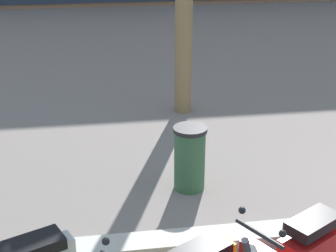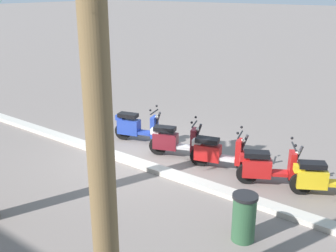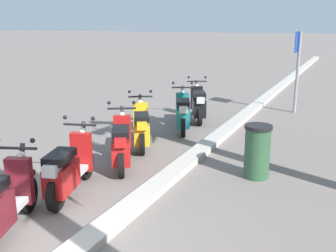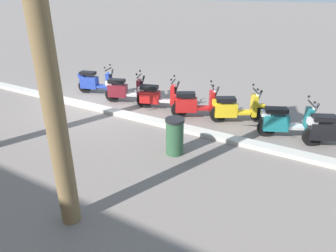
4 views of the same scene
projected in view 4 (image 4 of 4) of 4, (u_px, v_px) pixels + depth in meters
ground_plane at (97, 104)px, 11.00m from camera, size 200.00×200.00×0.00m
curb_strip at (89, 106)px, 10.67m from camera, size 60.00×0.36×0.12m
scooter_black_gap_after_mid at (333, 130)px, 7.90m from camera, size 1.65×0.93×1.17m
scooter_teal_tail_end at (285, 122)px, 8.40m from camera, size 1.67×0.91×1.17m
scooter_yellow_mid_rear at (235, 109)px, 9.36m from camera, size 1.59×1.01×1.17m
scooter_red_far_back at (194, 104)px, 9.71m from camera, size 1.55×0.98×1.17m
scooter_red_mid_front at (157, 96)px, 10.42m from camera, size 1.70×0.76×1.17m
scooter_maroon_mid_centre at (124, 90)px, 11.00m from camera, size 1.66×0.83×1.17m
scooter_blue_last_in_row at (95, 82)px, 11.92m from camera, size 1.73×0.76×1.17m
litter_bin at (175, 136)px, 7.53m from camera, size 0.48×0.48×0.95m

